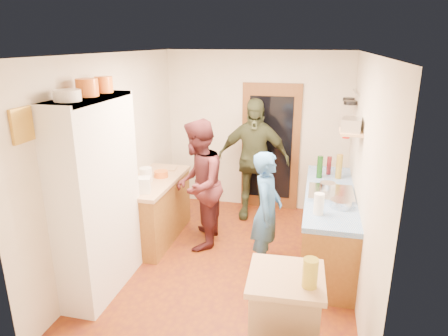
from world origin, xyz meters
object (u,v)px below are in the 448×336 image
(hutch_body, at_px, (98,198))
(person_back, at_px, (254,160))
(person_left, at_px, (201,184))
(person_hob, at_px, (269,212))
(right_counter_base, at_px, (328,227))
(island_base, at_px, (284,324))

(hutch_body, height_order, person_back, hutch_body)
(person_left, xyz_separation_m, person_back, (0.55, 1.06, 0.07))
(person_hob, bearing_deg, right_counter_base, -55.33)
(right_counter_base, bearing_deg, island_base, -100.81)
(hutch_body, bearing_deg, person_left, 57.47)
(right_counter_base, distance_m, person_hob, 0.92)
(island_base, height_order, person_back, person_back)
(island_base, distance_m, person_left, 2.43)
(right_counter_base, distance_m, person_left, 1.76)
(right_counter_base, relative_size, island_base, 2.56)
(hutch_body, relative_size, right_counter_base, 1.00)
(hutch_body, height_order, right_counter_base, hutch_body)
(person_hob, distance_m, person_left, 1.07)
(right_counter_base, bearing_deg, person_back, 138.46)
(right_counter_base, distance_m, island_base, 2.08)
(right_counter_base, xyz_separation_m, person_hob, (-0.73, -0.46, 0.33))
(right_counter_base, height_order, person_left, person_left)
(island_base, bearing_deg, person_back, 103.94)
(person_hob, relative_size, person_back, 0.78)
(island_base, xyz_separation_m, person_left, (-1.31, 2.00, 0.46))
(right_counter_base, height_order, island_base, island_base)
(person_hob, bearing_deg, person_back, 18.04)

